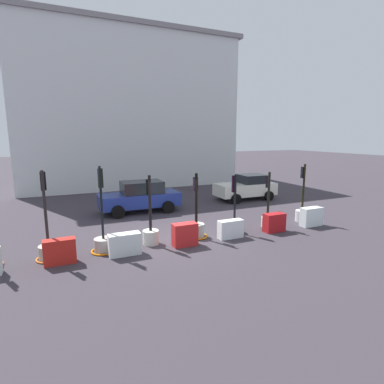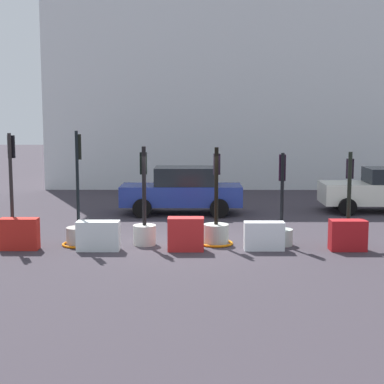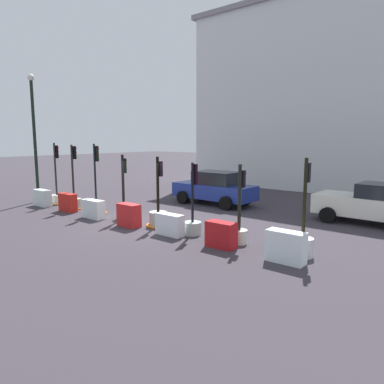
# 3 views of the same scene
# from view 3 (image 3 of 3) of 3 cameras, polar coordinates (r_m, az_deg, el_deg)

# --- Properties ---
(ground_plane) EXTENTS (120.00, 120.00, 0.00)m
(ground_plane) POSITION_cam_3_polar(r_m,az_deg,el_deg) (14.99, -7.72, -4.82)
(ground_plane) COLOR #373139
(traffic_light_0) EXTENTS (0.85, 0.85, 3.22)m
(traffic_light_0) POSITION_cam_3_polar(r_m,az_deg,el_deg) (20.15, -20.77, -0.44)
(traffic_light_0) COLOR silver
(traffic_light_0) RESTS_ON ground_plane
(traffic_light_1) EXTENTS (0.89, 0.89, 3.15)m
(traffic_light_1) POSITION_cam_3_polar(r_m,az_deg,el_deg) (18.54, -18.31, -1.04)
(traffic_light_1) COLOR #B7B09F
(traffic_light_1) RESTS_ON ground_plane
(traffic_light_2) EXTENTS (0.94, 0.94, 3.21)m
(traffic_light_2) POSITION_cam_3_polar(r_m,az_deg,el_deg) (17.01, -15.02, -1.93)
(traffic_light_2) COLOR #B5ACA4
(traffic_light_2) RESTS_ON ground_plane
(traffic_light_3) EXTENTS (0.64, 0.64, 2.77)m
(traffic_light_3) POSITION_cam_3_polar(r_m,az_deg,el_deg) (15.60, -10.83, -2.29)
(traffic_light_3) COLOR silver
(traffic_light_3) RESTS_ON ground_plane
(traffic_light_4) EXTENTS (0.97, 0.97, 2.75)m
(traffic_light_4) POSITION_cam_3_polar(r_m,az_deg,el_deg) (14.19, -5.40, -3.73)
(traffic_light_4) COLOR #AFB4AA
(traffic_light_4) RESTS_ON ground_plane
(traffic_light_5) EXTENTS (0.64, 0.64, 2.60)m
(traffic_light_5) POSITION_cam_3_polar(r_m,az_deg,el_deg) (12.91, 0.12, -4.56)
(traffic_light_5) COLOR #ACB9B0
(traffic_light_5) RESTS_ON ground_plane
(traffic_light_6) EXTENTS (0.57, 0.57, 2.62)m
(traffic_light_6) POSITION_cam_3_polar(r_m,az_deg,el_deg) (11.90, 7.55, -5.43)
(traffic_light_6) COLOR beige
(traffic_light_6) RESTS_ON ground_plane
(traffic_light_7) EXTENTS (0.63, 0.63, 2.90)m
(traffic_light_7) POSITION_cam_3_polar(r_m,az_deg,el_deg) (11.02, 17.30, -7.15)
(traffic_light_7) COLOR silver
(traffic_light_7) RESTS_ON ground_plane
(construction_barrier_0) EXTENTS (1.13, 0.43, 0.84)m
(construction_barrier_0) POSITION_cam_3_polar(r_m,az_deg,el_deg) (19.88, -22.78, -0.88)
(construction_barrier_0) COLOR silver
(construction_barrier_0) RESTS_ON ground_plane
(construction_barrier_1) EXTENTS (1.03, 0.40, 0.86)m
(construction_barrier_1) POSITION_cam_3_polar(r_m,az_deg,el_deg) (17.96, -19.23, -1.59)
(construction_barrier_1) COLOR red
(construction_barrier_1) RESTS_ON ground_plane
(construction_barrier_2) EXTENTS (1.15, 0.46, 0.80)m
(construction_barrier_2) POSITION_cam_3_polar(r_m,az_deg,el_deg) (16.13, -15.49, -2.64)
(construction_barrier_2) COLOR silver
(construction_barrier_2) RESTS_ON ground_plane
(construction_barrier_3) EXTENTS (0.97, 0.47, 0.91)m
(construction_barrier_3) POSITION_cam_3_polar(r_m,az_deg,el_deg) (14.28, -10.05, -3.68)
(construction_barrier_3) COLOR red
(construction_barrier_3) RESTS_ON ground_plane
(construction_barrier_4) EXTENTS (1.08, 0.41, 0.77)m
(construction_barrier_4) POSITION_cam_3_polar(r_m,az_deg,el_deg) (12.85, -3.57, -5.23)
(construction_barrier_4) COLOR white
(construction_barrier_4) RESTS_ON ground_plane
(construction_barrier_5) EXTENTS (0.97, 0.47, 0.83)m
(construction_barrier_5) POSITION_cam_3_polar(r_m,az_deg,el_deg) (11.44, 4.67, -6.81)
(construction_barrier_5) COLOR #AF171B
(construction_barrier_5) RESTS_ON ground_plane
(construction_barrier_6) EXTENTS (1.08, 0.45, 0.90)m
(construction_barrier_6) POSITION_cam_3_polar(r_m,az_deg,el_deg) (10.39, 14.77, -8.47)
(construction_barrier_6) COLOR white
(construction_barrier_6) RESTS_ON ground_plane
(car_blue_estate) EXTENTS (4.47, 2.08, 1.75)m
(car_blue_estate) POSITION_cam_3_polar(r_m,az_deg,el_deg) (18.77, 3.63, 0.66)
(car_blue_estate) COLOR navy
(car_blue_estate) RESTS_ON ground_plane
(car_white_van) EXTENTS (4.07, 2.22, 1.68)m
(car_white_van) POSITION_cam_3_polar(r_m,az_deg,el_deg) (16.16, 26.62, -1.68)
(car_white_van) COLOR silver
(car_white_van) RESTS_ON ground_plane
(building_main_facade) EXTENTS (18.33, 9.94, 12.67)m
(building_main_facade) POSITION_cam_3_polar(r_m,az_deg,el_deg) (28.63, 21.46, 13.78)
(building_main_facade) COLOR silver
(building_main_facade) RESTS_ON ground_plane
(street_lamp_post) EXTENTS (0.36, 0.36, 6.81)m
(street_lamp_post) POSITION_cam_3_polar(r_m,az_deg,el_deg) (21.20, -23.92, 9.24)
(street_lamp_post) COLOR black
(street_lamp_post) RESTS_ON ground_plane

